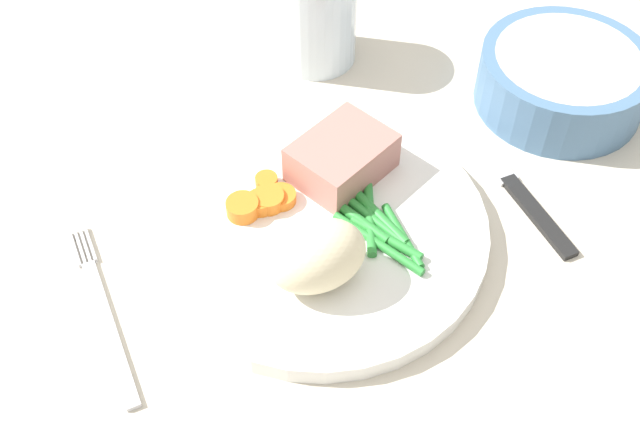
{
  "coord_description": "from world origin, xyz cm",
  "views": [
    {
      "loc": [
        -19.47,
        -38.26,
        49.82
      ],
      "look_at": [
        -3.74,
        -3.24,
        4.6
      ],
      "focal_mm": 43.97,
      "sensor_mm": 36.0,
      "label": 1
    }
  ],
  "objects_px": {
    "fork": "(104,312)",
    "water_glass": "(316,21)",
    "meat_portion": "(339,158)",
    "salad_bowl": "(563,77)",
    "dinner_plate": "(320,229)",
    "knife": "(502,173)"
  },
  "relations": [
    {
      "from": "dinner_plate",
      "to": "water_glass",
      "type": "xyz_separation_m",
      "value": [
        0.09,
        0.2,
        0.03
      ]
    },
    {
      "from": "water_glass",
      "to": "dinner_plate",
      "type": "bearing_deg",
      "value": -113.14
    },
    {
      "from": "knife",
      "to": "fork",
      "type": "bearing_deg",
      "value": 179.73
    },
    {
      "from": "knife",
      "to": "dinner_plate",
      "type": "bearing_deg",
      "value": 178.79
    },
    {
      "from": "meat_portion",
      "to": "knife",
      "type": "distance_m",
      "value": 0.14
    },
    {
      "from": "water_glass",
      "to": "salad_bowl",
      "type": "relative_size",
      "value": 0.64
    },
    {
      "from": "dinner_plate",
      "to": "salad_bowl",
      "type": "relative_size",
      "value": 1.74
    },
    {
      "from": "dinner_plate",
      "to": "fork",
      "type": "relative_size",
      "value": 1.56
    },
    {
      "from": "water_glass",
      "to": "salad_bowl",
      "type": "distance_m",
      "value": 0.23
    },
    {
      "from": "knife",
      "to": "salad_bowl",
      "type": "xyz_separation_m",
      "value": [
        0.09,
        0.06,
        0.03
      ]
    },
    {
      "from": "dinner_plate",
      "to": "knife",
      "type": "distance_m",
      "value": 0.17
    },
    {
      "from": "meat_portion",
      "to": "fork",
      "type": "relative_size",
      "value": 0.46
    },
    {
      "from": "fork",
      "to": "water_glass",
      "type": "xyz_separation_m",
      "value": [
        0.26,
        0.21,
        0.04
      ]
    },
    {
      "from": "dinner_plate",
      "to": "salad_bowl",
      "type": "xyz_separation_m",
      "value": [
        0.26,
        0.05,
        0.02
      ]
    },
    {
      "from": "meat_portion",
      "to": "salad_bowl",
      "type": "distance_m",
      "value": 0.22
    },
    {
      "from": "fork",
      "to": "water_glass",
      "type": "bearing_deg",
      "value": 40.97
    },
    {
      "from": "meat_portion",
      "to": "knife",
      "type": "xyz_separation_m",
      "value": [
        0.13,
        -0.04,
        -0.03
      ]
    },
    {
      "from": "knife",
      "to": "water_glass",
      "type": "relative_size",
      "value": 2.15
    },
    {
      "from": "knife",
      "to": "salad_bowl",
      "type": "bearing_deg",
      "value": 30.75
    },
    {
      "from": "meat_portion",
      "to": "salad_bowl",
      "type": "bearing_deg",
      "value": 3.25
    },
    {
      "from": "fork",
      "to": "water_glass",
      "type": "relative_size",
      "value": 1.74
    },
    {
      "from": "dinner_plate",
      "to": "meat_portion",
      "type": "distance_m",
      "value": 0.06
    }
  ]
}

